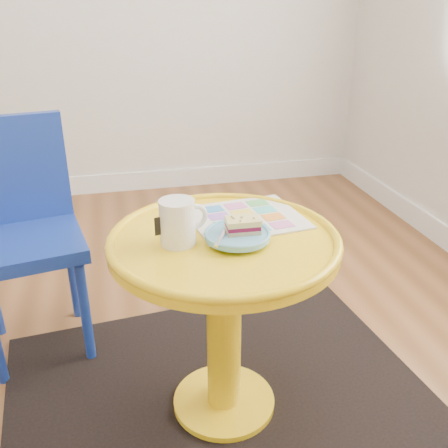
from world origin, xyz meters
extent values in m
cube|color=white|center=(0.00, 1.99, 0.06)|extent=(4.00, 0.02, 0.12)
cube|color=black|center=(0.66, 0.01, 0.00)|extent=(1.40, 1.22, 0.01)
cylinder|color=yellow|center=(0.66, 0.01, 0.01)|extent=(0.31, 0.31, 0.03)
cylinder|color=yellow|center=(0.66, 0.01, 0.29)|extent=(0.10, 0.10, 0.52)
cylinder|color=yellow|center=(0.66, 0.01, 0.57)|extent=(0.61, 0.61, 0.03)
cylinder|color=navy|center=(0.26, 0.33, 0.19)|extent=(0.03, 0.03, 0.37)
cylinder|color=navy|center=(0.21, 0.61, 0.19)|extent=(0.03, 0.03, 0.37)
cube|color=navy|center=(0.09, 0.44, 0.41)|extent=(0.42, 0.42, 0.05)
cube|color=navy|center=(0.06, 0.60, 0.62)|extent=(0.36, 0.10, 0.38)
cube|color=silver|center=(0.75, 0.11, 0.58)|extent=(0.34, 0.30, 0.01)
cylinder|color=white|center=(0.54, 0.00, 0.64)|extent=(0.09, 0.09, 0.12)
torus|color=white|center=(0.59, 0.01, 0.65)|extent=(0.07, 0.03, 0.07)
cylinder|color=#D1B78C|center=(0.54, 0.00, 0.69)|extent=(0.08, 0.08, 0.01)
cylinder|color=#62AAD0|center=(0.69, -0.02, 0.59)|extent=(0.07, 0.07, 0.01)
cylinder|color=#62AAD0|center=(0.69, -0.02, 0.60)|extent=(0.17, 0.17, 0.01)
cube|color=#D3BC8C|center=(0.71, -0.02, 0.61)|extent=(0.09, 0.06, 0.01)
cube|color=maroon|center=(0.71, -0.02, 0.62)|extent=(0.09, 0.06, 0.01)
cube|color=#EADB8C|center=(0.71, -0.02, 0.64)|extent=(0.09, 0.06, 0.02)
cube|color=silver|center=(0.65, -0.04, 0.61)|extent=(0.06, 0.11, 0.00)
cube|color=silver|center=(0.68, 0.02, 0.61)|extent=(0.03, 0.04, 0.00)
camera|label=1|loc=(0.40, -1.14, 1.16)|focal=40.00mm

